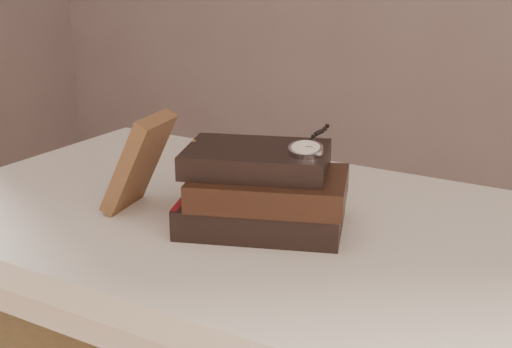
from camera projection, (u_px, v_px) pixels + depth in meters
The scene contains 5 objects.
table at pixel (253, 271), 1.07m from camera, with size 1.00×0.60×0.75m.
book_stack at pixel (263, 191), 0.97m from camera, with size 0.27×0.22×0.11m.
journal at pixel (139, 162), 1.03m from camera, with size 0.02×0.09×0.15m, color #482E1C.
pocket_watch at pixel (307, 148), 0.94m from camera, with size 0.06×0.15×0.02m.
eyeglasses at pixel (219, 164), 1.05m from camera, with size 0.12×0.13×0.04m.
Camera 1 is at (0.50, -0.48, 1.12)m, focal length 49.76 mm.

